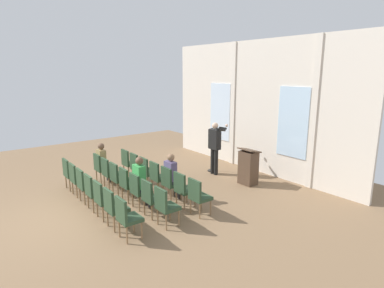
{
  "coord_description": "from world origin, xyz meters",
  "views": [
    {
      "loc": [
        7.59,
        -2.03,
        3.46
      ],
      "look_at": [
        -0.1,
        3.85,
        1.26
      ],
      "focal_mm": 30.1,
      "sensor_mm": 36.0,
      "label": 1
    }
  ],
  "objects_px": {
    "chair_r0_c5": "(183,188)",
    "chair_r0_c6": "(198,195)",
    "chair_r0_c0": "(128,161)",
    "chair_r0_c3": "(158,175)",
    "audience_r1_c0": "(103,161)",
    "chair_r0_c4": "(170,181)",
    "chair_r2_c0": "(70,172)",
    "chair_r1_c6": "(165,204)",
    "chair_r2_c1": "(77,177)",
    "chair_r2_c2": "(85,183)",
    "chair_r1_c0": "(101,166)",
    "chair_r0_c1": "(137,166)",
    "audience_r1_c4": "(141,180)",
    "chair_r0_c2": "(147,170)",
    "chair_r2_c5": "(114,206)",
    "chair_r1_c4": "(139,189)",
    "mic_stand": "(212,162)",
    "chair_r2_c4": "(103,197)",
    "chair_r1_c3": "(128,182)",
    "audience_r0_c4": "(172,174)",
    "chair_r1_c5": "(151,196)",
    "lectern": "(248,167)",
    "chair_r1_c1": "(109,171)",
    "chair_r1_c2": "(118,176)",
    "speaker": "(215,144)",
    "chair_r2_c3": "(93,190)",
    "chair_r2_c6": "(126,216)"
  },
  "relations": [
    {
      "from": "chair_r1_c0",
      "to": "chair_r1_c6",
      "type": "bearing_deg",
      "value": 0.0
    },
    {
      "from": "chair_r1_c0",
      "to": "chair_r2_c1",
      "type": "height_order",
      "value": "same"
    },
    {
      "from": "speaker",
      "to": "chair_r1_c3",
      "type": "relative_size",
      "value": 1.91
    },
    {
      "from": "chair_r2_c0",
      "to": "chair_r1_c2",
      "type": "bearing_deg",
      "value": 37.4
    },
    {
      "from": "chair_r1_c6",
      "to": "chair_r2_c4",
      "type": "xyz_separation_m",
      "value": [
        -1.24,
        -0.95,
        0.0
      ]
    },
    {
      "from": "lectern",
      "to": "chair_r2_c0",
      "type": "height_order",
      "value": "lectern"
    },
    {
      "from": "chair_r1_c6",
      "to": "chair_r2_c1",
      "type": "relative_size",
      "value": 1.0
    },
    {
      "from": "chair_r0_c5",
      "to": "chair_r0_c6",
      "type": "bearing_deg",
      "value": 0.0
    },
    {
      "from": "chair_r0_c4",
      "to": "chair_r2_c5",
      "type": "height_order",
      "value": "same"
    },
    {
      "from": "mic_stand",
      "to": "chair_r1_c0",
      "type": "height_order",
      "value": "mic_stand"
    },
    {
      "from": "chair_r0_c2",
      "to": "chair_r2_c1",
      "type": "xyz_separation_m",
      "value": [
        -0.62,
        -1.9,
        0.0
      ]
    },
    {
      "from": "mic_stand",
      "to": "chair_r1_c0",
      "type": "relative_size",
      "value": 1.65
    },
    {
      "from": "mic_stand",
      "to": "chair_r0_c4",
      "type": "distance_m",
      "value": 2.93
    },
    {
      "from": "chair_r0_c0",
      "to": "chair_r2_c2",
      "type": "height_order",
      "value": "same"
    },
    {
      "from": "chair_r1_c3",
      "to": "chair_r2_c0",
      "type": "relative_size",
      "value": 1.0
    },
    {
      "from": "chair_r0_c0",
      "to": "chair_r0_c4",
      "type": "distance_m",
      "value": 2.49
    },
    {
      "from": "chair_r1_c5",
      "to": "chair_r2_c0",
      "type": "height_order",
      "value": "same"
    },
    {
      "from": "chair_r0_c1",
      "to": "audience_r1_c4",
      "type": "relative_size",
      "value": 0.69
    },
    {
      "from": "chair_r1_c1",
      "to": "chair_r2_c1",
      "type": "bearing_deg",
      "value": -90.0
    },
    {
      "from": "chair_r0_c3",
      "to": "chair_r2_c1",
      "type": "distance_m",
      "value": 2.27
    },
    {
      "from": "chair_r1_c6",
      "to": "chair_r2_c1",
      "type": "distance_m",
      "value": 3.25
    },
    {
      "from": "chair_r0_c0",
      "to": "chair_r1_c0",
      "type": "relative_size",
      "value": 1.0
    },
    {
      "from": "chair_r1_c1",
      "to": "chair_r1_c3",
      "type": "relative_size",
      "value": 1.0
    },
    {
      "from": "chair_r1_c3",
      "to": "chair_r2_c2",
      "type": "height_order",
      "value": "same"
    },
    {
      "from": "chair_r0_c4",
      "to": "chair_r1_c3",
      "type": "distance_m",
      "value": 1.14
    },
    {
      "from": "chair_r1_c4",
      "to": "chair_r2_c5",
      "type": "relative_size",
      "value": 1.0
    },
    {
      "from": "chair_r0_c1",
      "to": "chair_r1_c4",
      "type": "relative_size",
      "value": 1.0
    },
    {
      "from": "lectern",
      "to": "chair_r0_c0",
      "type": "bearing_deg",
      "value": -137.74
    },
    {
      "from": "chair_r0_c1",
      "to": "chair_r0_c5",
      "type": "relative_size",
      "value": 1.0
    },
    {
      "from": "chair_r2_c3",
      "to": "chair_r2_c6",
      "type": "relative_size",
      "value": 1.0
    },
    {
      "from": "lectern",
      "to": "chair_r1_c5",
      "type": "height_order",
      "value": "lectern"
    },
    {
      "from": "chair_r0_c3",
      "to": "audience_r1_c0",
      "type": "xyz_separation_m",
      "value": [
        -1.86,
        -0.87,
        0.18
      ]
    },
    {
      "from": "chair_r1_c4",
      "to": "chair_r1_c5",
      "type": "height_order",
      "value": "same"
    },
    {
      "from": "chair_r0_c5",
      "to": "chair_r0_c0",
      "type": "bearing_deg",
      "value": 180.0
    },
    {
      "from": "chair_r0_c5",
      "to": "chair_r2_c0",
      "type": "xyz_separation_m",
      "value": [
        -3.11,
        -1.9,
        0.0
      ]
    },
    {
      "from": "chair_r0_c3",
      "to": "chair_r1_c6",
      "type": "distance_m",
      "value": 2.09
    },
    {
      "from": "chair_r1_c4",
      "to": "chair_r2_c6",
      "type": "distance_m",
      "value": 1.57
    },
    {
      "from": "chair_r1_c0",
      "to": "audience_r1_c4",
      "type": "bearing_deg",
      "value": 1.82
    },
    {
      "from": "chair_r1_c3",
      "to": "chair_r2_c1",
      "type": "xyz_separation_m",
      "value": [
        -1.24,
        -0.95,
        0.0
      ]
    },
    {
      "from": "mic_stand",
      "to": "audience_r0_c4",
      "type": "distance_m",
      "value": 2.87
    },
    {
      "from": "chair_r0_c6",
      "to": "audience_r1_c0",
      "type": "relative_size",
      "value": 0.74
    },
    {
      "from": "chair_r0_c1",
      "to": "chair_r0_c0",
      "type": "bearing_deg",
      "value": 180.0
    },
    {
      "from": "chair_r1_c0",
      "to": "chair_r2_c5",
      "type": "distance_m",
      "value": 3.25
    },
    {
      "from": "audience_r0_c4",
      "to": "chair_r1_c5",
      "type": "height_order",
      "value": "audience_r0_c4"
    },
    {
      "from": "chair_r1_c3",
      "to": "chair_r1_c4",
      "type": "bearing_deg",
      "value": 0.0
    },
    {
      "from": "chair_r0_c2",
      "to": "chair_r2_c0",
      "type": "distance_m",
      "value": 2.27
    },
    {
      "from": "chair_r0_c0",
      "to": "chair_r0_c6",
      "type": "bearing_deg",
      "value": 0.0
    },
    {
      "from": "chair_r1_c3",
      "to": "chair_r2_c1",
      "type": "distance_m",
      "value": 1.57
    },
    {
      "from": "chair_r1_c1",
      "to": "chair_r1_c4",
      "type": "bearing_deg",
      "value": 0.0
    },
    {
      "from": "chair_r0_c4",
      "to": "mic_stand",
      "type": "bearing_deg",
      "value": 116.22
    }
  ]
}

